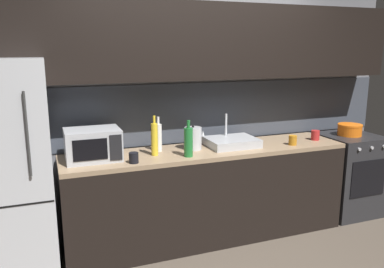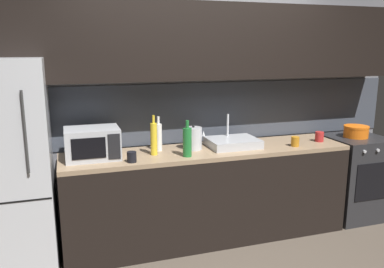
{
  "view_description": "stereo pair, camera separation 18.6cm",
  "coord_description": "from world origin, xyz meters",
  "px_view_note": "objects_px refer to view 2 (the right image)",
  "views": [
    {
      "loc": [
        -1.44,
        -2.42,
        1.84
      ],
      "look_at": [
        -0.17,
        0.9,
        1.06
      ],
      "focal_mm": 36.71,
      "sensor_mm": 36.0,
      "label": 1
    },
    {
      "loc": [
        -1.26,
        -2.48,
        1.84
      ],
      "look_at": [
        -0.17,
        0.9,
        1.06
      ],
      "focal_mm": 36.71,
      "sensor_mm": 36.0,
      "label": 2
    }
  ],
  "objects_px": {
    "oven_range": "(354,177)",
    "cooking_pot": "(356,131)",
    "wine_bottle_green": "(187,142)",
    "mug_amber": "(295,141)",
    "kettle": "(193,138)",
    "wine_bottle_yellow": "(154,138)",
    "wine_bottle_white": "(159,137)",
    "mug_dark": "(132,157)",
    "refrigerator": "(8,168)",
    "mug_red": "(319,137)",
    "microwave": "(92,143)"
  },
  "relations": [
    {
      "from": "wine_bottle_white",
      "to": "mug_dark",
      "type": "xyz_separation_m",
      "value": [
        -0.3,
        -0.3,
        -0.09
      ]
    },
    {
      "from": "wine_bottle_white",
      "to": "mug_dark",
      "type": "height_order",
      "value": "wine_bottle_white"
    },
    {
      "from": "kettle",
      "to": "mug_dark",
      "type": "distance_m",
      "value": 0.68
    },
    {
      "from": "mug_amber",
      "to": "cooking_pot",
      "type": "height_order",
      "value": "cooking_pot"
    },
    {
      "from": "wine_bottle_green",
      "to": "mug_dark",
      "type": "bearing_deg",
      "value": -176.78
    },
    {
      "from": "oven_range",
      "to": "mug_amber",
      "type": "distance_m",
      "value": 1.01
    },
    {
      "from": "microwave",
      "to": "wine_bottle_white",
      "type": "height_order",
      "value": "wine_bottle_white"
    },
    {
      "from": "microwave",
      "to": "wine_bottle_yellow",
      "type": "distance_m",
      "value": 0.53
    },
    {
      "from": "refrigerator",
      "to": "microwave",
      "type": "distance_m",
      "value": 0.7
    },
    {
      "from": "cooking_pot",
      "to": "wine_bottle_white",
      "type": "bearing_deg",
      "value": 177.23
    },
    {
      "from": "kettle",
      "to": "wine_bottle_yellow",
      "type": "distance_m",
      "value": 0.41
    },
    {
      "from": "oven_range",
      "to": "cooking_pot",
      "type": "xyz_separation_m",
      "value": [
        -0.02,
        0.0,
        0.51
      ]
    },
    {
      "from": "mug_amber",
      "to": "mug_red",
      "type": "xyz_separation_m",
      "value": [
        0.35,
        0.1,
        0.0
      ]
    },
    {
      "from": "wine_bottle_yellow",
      "to": "cooking_pot",
      "type": "relative_size",
      "value": 1.39
    },
    {
      "from": "wine_bottle_white",
      "to": "cooking_pot",
      "type": "xyz_separation_m",
      "value": [
        2.15,
        -0.1,
        -0.07
      ]
    },
    {
      "from": "mug_dark",
      "to": "wine_bottle_white",
      "type": "bearing_deg",
      "value": 44.98
    },
    {
      "from": "mug_red",
      "to": "wine_bottle_yellow",
      "type": "bearing_deg",
      "value": 179.29
    },
    {
      "from": "refrigerator",
      "to": "wine_bottle_yellow",
      "type": "bearing_deg",
      "value": -1.3
    },
    {
      "from": "wine_bottle_green",
      "to": "mug_red",
      "type": "xyz_separation_m",
      "value": [
        1.46,
        0.12,
        -0.08
      ]
    },
    {
      "from": "kettle",
      "to": "cooking_pot",
      "type": "height_order",
      "value": "kettle"
    },
    {
      "from": "oven_range",
      "to": "wine_bottle_green",
      "type": "distance_m",
      "value": 2.07
    },
    {
      "from": "mug_dark",
      "to": "cooking_pot",
      "type": "distance_m",
      "value": 2.46
    },
    {
      "from": "oven_range",
      "to": "cooking_pot",
      "type": "height_order",
      "value": "cooking_pot"
    },
    {
      "from": "mug_amber",
      "to": "kettle",
      "type": "bearing_deg",
      "value": 168.8
    },
    {
      "from": "wine_bottle_green",
      "to": "mug_amber",
      "type": "bearing_deg",
      "value": 1.31
    },
    {
      "from": "wine_bottle_white",
      "to": "cooking_pot",
      "type": "height_order",
      "value": "wine_bottle_white"
    },
    {
      "from": "refrigerator",
      "to": "cooking_pot",
      "type": "relative_size",
      "value": 6.81
    },
    {
      "from": "oven_range",
      "to": "mug_amber",
      "type": "bearing_deg",
      "value": -170.49
    },
    {
      "from": "wine_bottle_white",
      "to": "wine_bottle_green",
      "type": "bearing_deg",
      "value": -54.81
    },
    {
      "from": "oven_range",
      "to": "mug_amber",
      "type": "relative_size",
      "value": 9.44
    },
    {
      "from": "mug_red",
      "to": "cooking_pot",
      "type": "height_order",
      "value": "cooking_pot"
    },
    {
      "from": "wine_bottle_green",
      "to": "mug_amber",
      "type": "relative_size",
      "value": 3.42
    },
    {
      "from": "mug_amber",
      "to": "wine_bottle_yellow",
      "type": "bearing_deg",
      "value": 175.1
    },
    {
      "from": "mug_red",
      "to": "wine_bottle_green",
      "type": "bearing_deg",
      "value": -175.2
    },
    {
      "from": "mug_dark",
      "to": "wine_bottle_yellow",
      "type": "bearing_deg",
      "value": 36.76
    },
    {
      "from": "mug_amber",
      "to": "cooking_pot",
      "type": "distance_m",
      "value": 0.86
    },
    {
      "from": "wine_bottle_green",
      "to": "wine_bottle_yellow",
      "type": "bearing_deg",
      "value": 151.78
    },
    {
      "from": "oven_range",
      "to": "wine_bottle_yellow",
      "type": "xyz_separation_m",
      "value": [
        -2.25,
        -0.03,
        0.6
      ]
    },
    {
      "from": "kettle",
      "to": "mug_amber",
      "type": "distance_m",
      "value": 1.0
    },
    {
      "from": "oven_range",
      "to": "wine_bottle_yellow",
      "type": "relative_size",
      "value": 2.5
    },
    {
      "from": "wine_bottle_green",
      "to": "cooking_pot",
      "type": "bearing_deg",
      "value": 5.01
    },
    {
      "from": "kettle",
      "to": "wine_bottle_green",
      "type": "relative_size",
      "value": 0.72
    },
    {
      "from": "wine_bottle_white",
      "to": "mug_amber",
      "type": "bearing_deg",
      "value": -10.84
    },
    {
      "from": "microwave",
      "to": "mug_amber",
      "type": "distance_m",
      "value": 1.92
    },
    {
      "from": "wine_bottle_green",
      "to": "mug_red",
      "type": "distance_m",
      "value": 1.47
    },
    {
      "from": "refrigerator",
      "to": "wine_bottle_white",
      "type": "xyz_separation_m",
      "value": [
        1.29,
        0.1,
        0.15
      ]
    },
    {
      "from": "wine_bottle_yellow",
      "to": "cooking_pot",
      "type": "distance_m",
      "value": 2.23
    },
    {
      "from": "kettle",
      "to": "wine_bottle_yellow",
      "type": "height_order",
      "value": "wine_bottle_yellow"
    },
    {
      "from": "oven_range",
      "to": "cooking_pot",
      "type": "relative_size",
      "value": 3.46
    },
    {
      "from": "refrigerator",
      "to": "kettle",
      "type": "bearing_deg",
      "value": 1.73
    }
  ]
}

